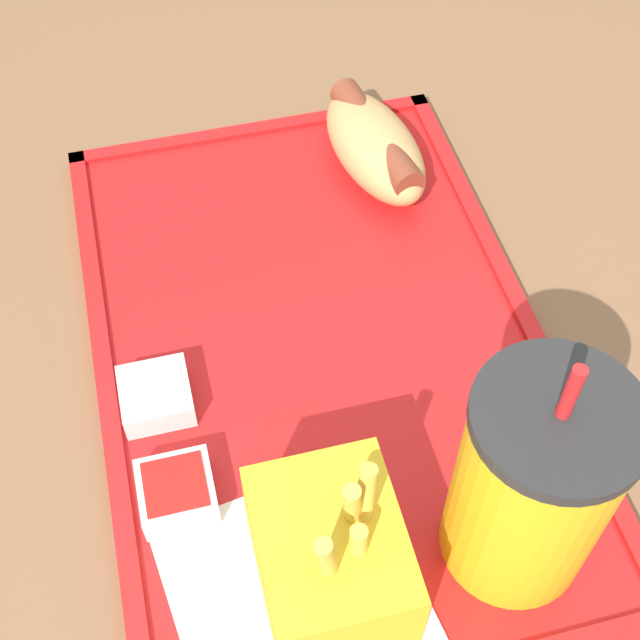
{
  "coord_description": "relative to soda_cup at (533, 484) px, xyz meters",
  "views": [
    {
      "loc": [
        0.3,
        -0.12,
        1.26
      ],
      "look_at": [
        -0.03,
        -0.03,
        0.81
      ],
      "focal_mm": 50.0,
      "sensor_mm": 36.0,
      "label": 1
    }
  ],
  "objects": [
    {
      "name": "food_tray",
      "position": [
        -0.16,
        -0.07,
        -0.08
      ],
      "size": [
        0.45,
        0.29,
        0.01
      ],
      "color": "red",
      "rests_on": "dining_table"
    },
    {
      "name": "hot_dog_far",
      "position": [
        -0.31,
        0.01,
        -0.05
      ],
      "size": [
        0.13,
        0.08,
        0.05
      ],
      "color": "tan",
      "rests_on": "food_tray"
    },
    {
      "name": "paper_napkin",
      "position": [
        0.01,
        -0.12,
        -0.07
      ],
      "size": [
        0.17,
        0.15,
        0.0
      ],
      "color": "white",
      "rests_on": "food_tray"
    },
    {
      "name": "sauce_cup_ketchup",
      "position": [
        -0.07,
        -0.18,
        -0.06
      ],
      "size": [
        0.04,
        0.04,
        0.02
      ],
      "color": "silver",
      "rests_on": "food_tray"
    },
    {
      "name": "fries_carton",
      "position": [
        0.0,
        -0.11,
        -0.03
      ],
      "size": [
        0.09,
        0.07,
        0.11
      ],
      "color": "gold",
      "rests_on": "food_tray"
    },
    {
      "name": "soda_cup",
      "position": [
        0.0,
        0.0,
        0.0
      ],
      "size": [
        0.08,
        0.08,
        0.18
      ],
      "color": "gold",
      "rests_on": "food_tray"
    },
    {
      "name": "sauce_cup_mayo",
      "position": [
        -0.14,
        -0.18,
        -0.06
      ],
      "size": [
        0.04,
        0.04,
        0.02
      ],
      "color": "silver",
      "rests_on": "food_tray"
    },
    {
      "name": "dining_table",
      "position": [
        -0.13,
        -0.04,
        -0.46
      ],
      "size": [
        1.4,
        0.95,
        0.77
      ],
      "color": "brown",
      "rests_on": "ground_plane"
    }
  ]
}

